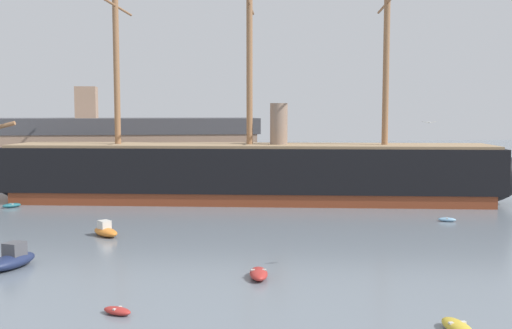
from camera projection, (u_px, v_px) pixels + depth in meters
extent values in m
cube|color=brown|center=(250.00, 196.00, 74.46)|extent=(58.79, 19.58, 1.52)
cube|color=black|center=(250.00, 168.00, 74.14)|extent=(61.24, 20.39, 5.41)
ellipsoid|color=black|center=(33.00, 173.00, 75.82)|extent=(12.26, 10.10, 6.93)
ellipsoid|color=black|center=(476.00, 176.00, 72.61)|extent=(12.26, 10.10, 6.93)
cube|color=#9E7F5B|center=(250.00, 145.00, 73.89)|extent=(59.91, 19.45, 0.32)
cylinder|color=#936642|center=(116.00, 33.00, 73.60)|extent=(0.76, 0.76, 28.14)
cylinder|color=#936642|center=(115.00, 6.00, 73.29)|extent=(3.05, 14.34, 0.30)
cylinder|color=#936642|center=(249.00, 32.00, 72.64)|extent=(0.76, 0.76, 28.14)
cylinder|color=#936642|center=(249.00, 4.00, 72.33)|extent=(3.05, 14.34, 0.30)
cylinder|color=#936642|center=(387.00, 31.00, 71.68)|extent=(0.76, 0.76, 28.14)
cylinder|color=#936642|center=(387.00, 3.00, 71.37)|extent=(3.05, 14.34, 0.30)
cylinder|color=gray|center=(279.00, 125.00, 73.45)|extent=(2.16, 2.16, 5.41)
ellipsoid|color=#B22D28|center=(117.00, 311.00, 33.16)|extent=(1.93, 1.65, 0.42)
cube|color=beige|center=(117.00, 308.00, 33.14)|extent=(0.51, 0.64, 0.07)
ellipsoid|color=gold|center=(457.00, 327.00, 30.45)|extent=(1.27, 2.59, 0.60)
cube|color=beige|center=(457.00, 323.00, 30.43)|extent=(0.95, 0.29, 0.09)
ellipsoid|color=#B22D28|center=(259.00, 274.00, 40.29)|extent=(1.50, 2.91, 0.66)
cube|color=#B2ADA3|center=(259.00, 270.00, 40.27)|extent=(1.06, 0.36, 0.10)
ellipsoid|color=#1E284C|center=(12.00, 261.00, 42.91)|extent=(3.60, 4.74, 1.02)
cube|color=#4C4C51|center=(14.00, 249.00, 43.13)|extent=(1.66, 1.73, 1.02)
ellipsoid|color=orange|center=(106.00, 232.00, 53.91)|extent=(3.10, 3.57, 0.79)
cube|color=beige|center=(104.00, 225.00, 54.03)|extent=(1.34, 1.37, 0.79)
ellipsoid|color=#7FB2D6|center=(447.00, 219.00, 61.11)|extent=(1.93, 1.44, 0.42)
cube|color=#B2ADA3|center=(447.00, 218.00, 61.10)|extent=(0.42, 0.66, 0.06)
ellipsoid|color=#236670|center=(12.00, 205.00, 69.99)|extent=(2.33, 2.02, 0.51)
cube|color=beige|center=(12.00, 204.00, 69.97)|extent=(0.62, 0.78, 0.08)
ellipsoid|color=gray|center=(250.00, 189.00, 83.85)|extent=(1.60, 2.89, 0.65)
cube|color=beige|center=(250.00, 188.00, 83.83)|extent=(1.04, 0.40, 0.10)
cube|color=#565659|center=(83.00, 180.00, 94.70)|extent=(60.14, 14.34, 0.80)
cube|color=tan|center=(82.00, 156.00, 94.35)|extent=(54.68, 11.95, 7.00)
cube|color=#47474C|center=(81.00, 126.00, 93.93)|extent=(55.77, 12.19, 2.45)
cube|color=tan|center=(86.00, 102.00, 93.71)|extent=(3.20, 3.20, 4.95)
ellipsoid|color=silver|center=(429.00, 122.00, 39.92)|extent=(0.16, 0.33, 0.11)
sphere|color=silver|center=(427.00, 122.00, 40.11)|extent=(0.09, 0.09, 0.09)
cube|color=#ADA89E|center=(425.00, 122.00, 39.84)|extent=(0.48, 0.19, 0.10)
cube|color=#ADA89E|center=(433.00, 122.00, 40.00)|extent=(0.48, 0.19, 0.10)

